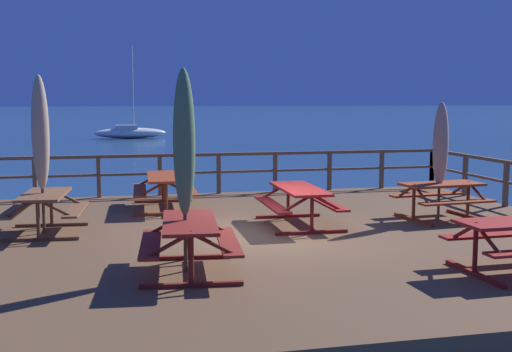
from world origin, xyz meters
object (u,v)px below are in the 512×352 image
picnic_table_front_left (299,197)px  patio_umbrella_tall_mid_left (441,145)px  picnic_table_back_left (45,204)px  patio_umbrella_short_front (184,144)px  picnic_table_mid_right (164,184)px  picnic_table_mid_left (442,193)px  picnic_table_front_right (190,235)px  patio_umbrella_short_back (40,133)px  sailboat_distant (130,132)px

picnic_table_front_left → patio_umbrella_tall_mid_left: (3.07, 0.03, 1.00)m
patio_umbrella_tall_mid_left → picnic_table_back_left: bearing=177.9°
patio_umbrella_short_front → picnic_table_mid_right: bearing=88.5°
picnic_table_front_left → picnic_table_back_left: bearing=176.3°
picnic_table_mid_left → picnic_table_front_left: same height
picnic_table_back_left → picnic_table_front_right: size_ratio=0.90×
picnic_table_front_right → patio_umbrella_short_back: size_ratio=0.68×
picnic_table_front_right → picnic_table_front_left: same height
picnic_table_mid_right → sailboat_distant: 40.48m
picnic_table_mid_right → sailboat_distant: size_ratio=0.29×
picnic_table_back_left → sailboat_distant: (2.80, 42.75, -0.81)m
picnic_table_front_right → picnic_table_mid_right: 5.61m
patio_umbrella_short_back → sailboat_distant: bearing=86.2°
patio_umbrella_short_front → patio_umbrella_tall_mid_left: size_ratio=1.20×
picnic_table_mid_right → patio_umbrella_tall_mid_left: size_ratio=0.91×
picnic_table_front_left → patio_umbrella_tall_mid_left: 3.23m
picnic_table_back_left → picnic_table_front_left: same height
picnic_table_mid_left → patio_umbrella_short_back: bearing=177.6°
picnic_table_front_left → sailboat_distant: size_ratio=0.27×
patio_umbrella_tall_mid_left → picnic_table_front_right: bearing=-151.7°
picnic_table_mid_right → patio_umbrella_short_back: bearing=-137.0°
picnic_table_front_left → patio_umbrella_short_back: (-4.91, 0.32, 1.32)m
patio_umbrella_short_back → picnic_table_back_left: bearing=-17.8°
patio_umbrella_tall_mid_left → patio_umbrella_short_front: bearing=-152.4°
picnic_table_front_right → patio_umbrella_short_front: bearing=130.5°
picnic_table_mid_right → patio_umbrella_short_back: 3.59m
picnic_table_mid_right → sailboat_distant: bearing=89.5°
patio_umbrella_short_back → patio_umbrella_short_front: (2.30, -3.26, -0.01)m
patio_umbrella_short_front → picnic_table_front_left: bearing=48.4°
patio_umbrella_short_back → patio_umbrella_short_front: patio_umbrella_short_back is taller
sailboat_distant → patio_umbrella_short_back: bearing=-93.8°
picnic_table_front_left → patio_umbrella_tall_mid_left: bearing=0.5°
picnic_table_mid_right → patio_umbrella_tall_mid_left: 6.18m
picnic_table_front_left → patio_umbrella_tall_mid_left: size_ratio=0.85×
picnic_table_front_left → sailboat_distant: sailboat_distant is taller
picnic_table_front_right → sailboat_distant: bearing=89.4°
picnic_table_front_right → picnic_table_front_left: (2.56, 3.00, 0.01)m
picnic_table_front_right → picnic_table_mid_left: size_ratio=1.10×
picnic_table_mid_left → patio_umbrella_short_front: patio_umbrella_short_front is taller
picnic_table_back_left → picnic_table_mid_right: same height
picnic_table_back_left → patio_umbrella_short_front: 4.18m
picnic_table_back_left → picnic_table_mid_left: (7.99, -0.33, -0.00)m
picnic_table_back_left → patio_umbrella_tall_mid_left: 8.02m
picnic_table_mid_right → picnic_table_front_left: (2.46, -2.60, -0.00)m
patio_umbrella_short_front → picnic_table_front_right: bearing=-49.5°
picnic_table_back_left → patio_umbrella_short_front: size_ratio=0.61×
picnic_table_front_right → picnic_table_mid_right: same height
picnic_table_mid_left → picnic_table_front_right: bearing=-152.2°
patio_umbrella_short_back → picnic_table_mid_left: bearing=-2.4°
patio_umbrella_short_front → sailboat_distant: bearing=89.3°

